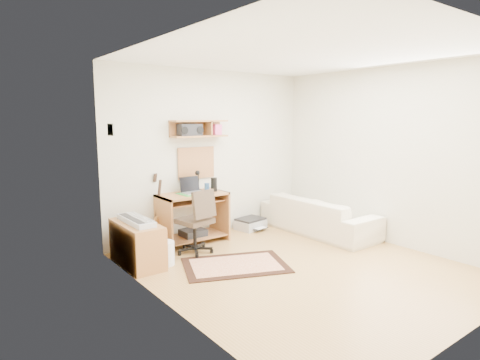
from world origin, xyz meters
TOP-DOWN VIEW (x-y plane):
  - floor at (0.00, 0.00)m, footprint 3.60×4.00m
  - ceiling at (0.00, 0.00)m, footprint 3.60×4.00m
  - back_wall at (0.00, 2.00)m, footprint 3.60×0.01m
  - left_wall at (-1.80, 0.00)m, footprint 0.01×4.00m
  - right_wall at (1.80, 0.00)m, footprint 0.01×4.00m
  - wall_shelf at (-0.30, 1.88)m, footprint 0.90×0.25m
  - cork_board at (-0.30, 1.98)m, footprint 0.64×0.03m
  - wall_photo at (-1.79, 1.50)m, footprint 0.02×0.20m
  - desk at (-0.53, 1.73)m, footprint 1.00×0.55m
  - laptop at (-0.52, 1.71)m, footprint 0.33×0.33m
  - speaker at (-0.18, 1.68)m, footprint 0.09×0.09m
  - desk_lamp at (-0.33, 1.87)m, footprint 0.11×0.11m
  - pencil_cup at (-0.21, 1.83)m, footprint 0.08×0.08m
  - boombox at (-0.47, 1.87)m, footprint 0.36×0.16m
  - rug at (-0.61, 0.55)m, footprint 1.52×1.29m
  - task_chair at (-0.75, 1.29)m, footprint 0.54×0.54m
  - cabinet at (-1.58, 1.34)m, footprint 0.40×0.90m
  - music_keyboard at (-1.58, 1.34)m, footprint 0.23×0.73m
  - guitar at (-1.00, 1.86)m, footprint 0.33×0.27m
  - waste_basket at (-1.30, 1.13)m, footprint 0.26×0.26m
  - printer at (0.62, 1.78)m, footprint 0.52×0.43m
  - sofa at (1.38, 0.94)m, footprint 0.58×1.99m

SIDE VIEW (x-z plane):
  - floor at x=0.00m, z-range -0.01..0.00m
  - rug at x=-0.61m, z-range 0.00..0.02m
  - printer at x=0.62m, z-range 0.00..0.17m
  - waste_basket at x=-1.30m, z-range 0.00..0.30m
  - cabinet at x=-1.58m, z-range 0.00..0.55m
  - desk at x=-0.53m, z-range 0.00..0.75m
  - sofa at x=1.38m, z-range 0.00..0.78m
  - task_chair at x=-0.75m, z-range 0.00..0.91m
  - guitar at x=-1.00m, z-range 0.00..1.07m
  - music_keyboard at x=-1.58m, z-range 0.55..0.61m
  - pencil_cup at x=-0.21m, z-range 0.75..0.86m
  - speaker at x=-0.18m, z-range 0.75..0.96m
  - laptop at x=-0.52m, z-range 0.75..1.00m
  - desk_lamp at x=-0.33m, z-range 0.75..1.07m
  - cork_board at x=-0.30m, z-range 0.92..1.42m
  - back_wall at x=0.00m, z-range 0.00..2.60m
  - left_wall at x=-1.80m, z-range 0.00..2.60m
  - right_wall at x=1.80m, z-range 0.00..2.60m
  - boombox at x=-0.47m, z-range 1.59..1.77m
  - wall_shelf at x=-0.30m, z-range 1.57..1.83m
  - wall_photo at x=-1.79m, z-range 1.65..1.79m
  - ceiling at x=0.00m, z-range 2.60..2.61m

